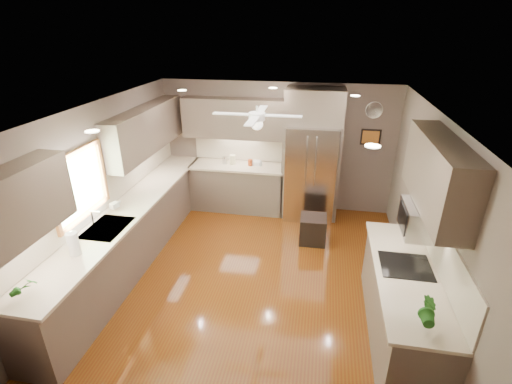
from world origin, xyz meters
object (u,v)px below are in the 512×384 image
(microwave, at_px, (422,219))
(stool, at_px, (313,229))
(canister_c, at_px, (233,160))
(refrigerator, at_px, (311,158))
(potted_plant_left, at_px, (24,287))
(bowl, at_px, (257,165))
(canister_b, at_px, (225,160))
(soap_bottle, at_px, (115,205))
(potted_plant_right, at_px, (428,312))
(canister_d, at_px, (250,163))
(paper_towel, at_px, (74,244))

(microwave, height_order, stool, microwave)
(canister_c, height_order, refrigerator, refrigerator)
(potted_plant_left, bearing_deg, bowl, 68.76)
(canister_c, bearing_deg, canister_b, -176.76)
(soap_bottle, bearing_deg, microwave, -7.59)
(canister_b, relative_size, refrigerator, 0.06)
(potted_plant_right, bearing_deg, canister_c, 125.43)
(refrigerator, distance_m, microwave, 3.03)
(canister_d, bearing_deg, canister_b, 177.88)
(stool, bearing_deg, potted_plant_left, -131.67)
(canister_b, bearing_deg, canister_c, 3.24)
(stool, height_order, paper_towel, paper_towel)
(canister_b, bearing_deg, potted_plant_left, -103.03)
(soap_bottle, relative_size, paper_towel, 0.55)
(soap_bottle, distance_m, microwave, 4.16)
(canister_c, distance_m, bowl, 0.50)
(stool, distance_m, paper_towel, 3.72)
(microwave, relative_size, stool, 1.10)
(canister_d, bearing_deg, refrigerator, -2.29)
(potted_plant_right, height_order, stool, potted_plant_right)
(canister_c, relative_size, microwave, 0.35)
(soap_bottle, bearing_deg, stool, 22.10)
(canister_b, xyz_separation_m, potted_plant_left, (-0.97, -4.17, 0.07))
(refrigerator, bearing_deg, soap_bottle, -142.09)
(canister_d, distance_m, soap_bottle, 2.73)
(paper_towel, bearing_deg, microwave, 8.65)
(canister_d, bearing_deg, potted_plant_left, -109.59)
(canister_b, bearing_deg, potted_plant_right, -53.00)
(canister_d, bearing_deg, soap_bottle, -125.91)
(canister_c, bearing_deg, potted_plant_left, -105.01)
(canister_d, bearing_deg, canister_c, 175.56)
(stool, bearing_deg, soap_bottle, -157.90)
(bowl, distance_m, paper_towel, 3.74)
(refrigerator, height_order, microwave, refrigerator)
(canister_d, bearing_deg, microwave, -47.76)
(bowl, bearing_deg, refrigerator, -3.18)
(canister_c, xyz_separation_m, microwave, (2.86, -2.78, 0.45))
(bowl, height_order, paper_towel, paper_towel)
(canister_b, distance_m, canister_d, 0.51)
(canister_b, height_order, potted_plant_left, potted_plant_left)
(canister_b, height_order, stool, canister_b)
(potted_plant_right, distance_m, refrigerator, 3.98)
(canister_b, distance_m, bowl, 0.65)
(potted_plant_left, height_order, stool, potted_plant_left)
(canister_c, height_order, soap_bottle, canister_c)
(potted_plant_left, bearing_deg, refrigerator, 57.12)
(canister_c, xyz_separation_m, stool, (1.66, -1.06, -0.79))
(refrigerator, bearing_deg, canister_d, 177.71)
(bowl, xyz_separation_m, microwave, (2.36, -2.77, 0.52))
(canister_d, distance_m, potted_plant_right, 4.52)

